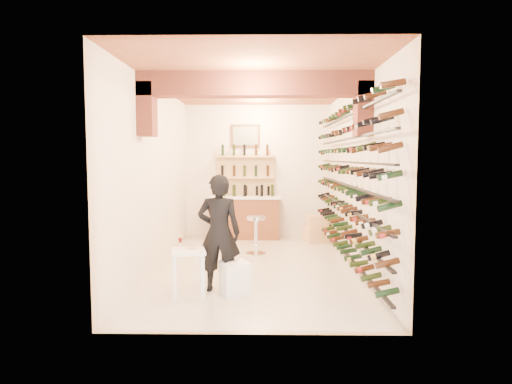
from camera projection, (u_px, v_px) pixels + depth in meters
The scene contains 11 objects.
ground at pixel (256, 266), 7.73m from camera, with size 6.00×6.00×0.00m, color beige.
room_shell at pixel (255, 138), 7.29m from camera, with size 3.52×6.02×3.21m.
wine_rack at pixel (343, 179), 7.58m from camera, with size 0.32×5.70×2.56m.
back_counter at pixel (245, 216), 10.33m from camera, with size 1.70×0.62×1.29m.
back_shelving at pixel (245, 189), 10.52m from camera, with size 1.40×0.31×2.73m.
tasting_table at pixel (188, 258), 5.98m from camera, with size 0.55×0.55×0.80m.
white_stool at pixel (235, 278), 6.14m from camera, with size 0.37×0.37×0.46m, color white.
person at pixel (219, 233), 6.23m from camera, with size 0.62×0.41×1.70m, color black.
chrome_barstool at pixel (256, 232), 8.60m from camera, with size 0.40×0.40×0.77m.
crate_lower at pixel (317, 235), 9.88m from camera, with size 0.57×0.40×0.34m, color #E2B07C.
crate_upper at pixel (317, 222), 9.86m from camera, with size 0.45×0.31×0.27m, color #E2B07C.
Camera 1 is at (0.12, -7.60, 1.93)m, focal length 30.42 mm.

